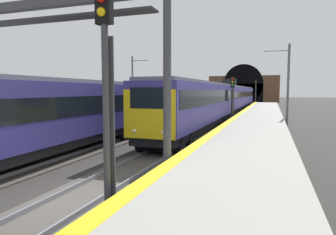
{
  "coord_description": "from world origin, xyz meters",
  "views": [
    {
      "loc": [
        -7.34,
        -5.47,
        3.35
      ],
      "look_at": [
        10.73,
        0.76,
        1.64
      ],
      "focal_mm": 32.19,
      "sensor_mm": 36.0,
      "label": 1
    }
  ],
  "objects_px": {
    "train_main_approaching": "(229,98)",
    "railway_signal_mid": "(232,96)",
    "catenary_mast_near": "(133,86)",
    "overhead_signal_gantry": "(62,41)",
    "railway_signal_near": "(106,94)",
    "railway_signal_far": "(256,90)",
    "catenary_mast_far": "(288,84)",
    "train_adjacent_platform": "(173,101)"
  },
  "relations": [
    {
      "from": "railway_signal_far",
      "to": "train_main_approaching",
      "type": "bearing_deg",
      "value": -3.05
    },
    {
      "from": "railway_signal_mid",
      "to": "railway_signal_near",
      "type": "bearing_deg",
      "value": 0.0
    },
    {
      "from": "railway_signal_mid",
      "to": "catenary_mast_near",
      "type": "relative_size",
      "value": 0.61
    },
    {
      "from": "railway_signal_near",
      "to": "overhead_signal_gantry",
      "type": "height_order",
      "value": "overhead_signal_gantry"
    },
    {
      "from": "railway_signal_mid",
      "to": "catenary_mast_near",
      "type": "bearing_deg",
      "value": -111.73
    },
    {
      "from": "train_main_approaching",
      "to": "railway_signal_far",
      "type": "relative_size",
      "value": 9.35
    },
    {
      "from": "catenary_mast_near",
      "to": "overhead_signal_gantry",
      "type": "bearing_deg",
      "value": -160.15
    },
    {
      "from": "railway_signal_near",
      "to": "train_main_approaching",
      "type": "bearing_deg",
      "value": -177.05
    },
    {
      "from": "train_adjacent_platform",
      "to": "railway_signal_mid",
      "type": "distance_m",
      "value": 6.65
    },
    {
      "from": "overhead_signal_gantry",
      "to": "catenary_mast_near",
      "type": "bearing_deg",
      "value": 19.85
    },
    {
      "from": "railway_signal_far",
      "to": "train_adjacent_platform",
      "type": "bearing_deg",
      "value": -8.53
    },
    {
      "from": "railway_signal_near",
      "to": "catenary_mast_near",
      "type": "xyz_separation_m",
      "value": [
        29.25,
        13.36,
        0.74
      ]
    },
    {
      "from": "train_adjacent_platform",
      "to": "overhead_signal_gantry",
      "type": "xyz_separation_m",
      "value": [
        -21.25,
        -2.37,
        3.04
      ]
    },
    {
      "from": "train_main_approaching",
      "to": "railway_signal_mid",
      "type": "height_order",
      "value": "train_main_approaching"
    },
    {
      "from": "railway_signal_near",
      "to": "catenary_mast_far",
      "type": "distance_m",
      "value": 24.78
    },
    {
      "from": "train_adjacent_platform",
      "to": "catenary_mast_near",
      "type": "relative_size",
      "value": 7.7
    },
    {
      "from": "railway_signal_far",
      "to": "catenary_mast_far",
      "type": "distance_m",
      "value": 44.6
    },
    {
      "from": "train_main_approaching",
      "to": "railway_signal_far",
      "type": "xyz_separation_m",
      "value": [
        33.73,
        -1.8,
        1.26
      ]
    },
    {
      "from": "train_main_approaching",
      "to": "train_adjacent_platform",
      "type": "xyz_separation_m",
      "value": [
        -9.82,
        4.73,
        -0.07
      ]
    },
    {
      "from": "railway_signal_near",
      "to": "catenary_mast_far",
      "type": "xyz_separation_m",
      "value": [
        24.25,
        -5.04,
        0.7
      ]
    },
    {
      "from": "catenary_mast_near",
      "to": "railway_signal_far",
      "type": "bearing_deg",
      "value": -18.77
    },
    {
      "from": "train_main_approaching",
      "to": "catenary_mast_far",
      "type": "xyz_separation_m",
      "value": [
        -10.58,
        -6.83,
        1.64
      ]
    },
    {
      "from": "railway_signal_far",
      "to": "catenary_mast_far",
      "type": "height_order",
      "value": "catenary_mast_far"
    },
    {
      "from": "catenary_mast_far",
      "to": "railway_signal_far",
      "type": "bearing_deg",
      "value": 6.49
    },
    {
      "from": "train_adjacent_platform",
      "to": "railway_signal_mid",
      "type": "bearing_deg",
      "value": -100.89
    },
    {
      "from": "railway_signal_near",
      "to": "railway_signal_far",
      "type": "height_order",
      "value": "railway_signal_far"
    },
    {
      "from": "railway_signal_mid",
      "to": "catenary_mast_far",
      "type": "height_order",
      "value": "catenary_mast_far"
    },
    {
      "from": "train_adjacent_platform",
      "to": "railway_signal_far",
      "type": "distance_m",
      "value": 44.05
    },
    {
      "from": "train_main_approaching",
      "to": "train_adjacent_platform",
      "type": "distance_m",
      "value": 10.9
    },
    {
      "from": "catenary_mast_near",
      "to": "railway_signal_mid",
      "type": "bearing_deg",
      "value": -111.73
    },
    {
      "from": "train_adjacent_platform",
      "to": "catenary_mast_far",
      "type": "relative_size",
      "value": 7.79
    },
    {
      "from": "railway_signal_mid",
      "to": "catenary_mast_near",
      "type": "xyz_separation_m",
      "value": [
        5.33,
        13.36,
        1.13
      ]
    },
    {
      "from": "train_main_approaching",
      "to": "catenary_mast_far",
      "type": "relative_size",
      "value": 7.29
    },
    {
      "from": "overhead_signal_gantry",
      "to": "railway_signal_mid",
      "type": "bearing_deg",
      "value": -11.67
    },
    {
      "from": "railway_signal_far",
      "to": "overhead_signal_gantry",
      "type": "relative_size",
      "value": 0.66
    },
    {
      "from": "train_main_approaching",
      "to": "overhead_signal_gantry",
      "type": "relative_size",
      "value": 6.21
    },
    {
      "from": "train_adjacent_platform",
      "to": "catenary_mast_far",
      "type": "distance_m",
      "value": 11.72
    },
    {
      "from": "train_main_approaching",
      "to": "railway_signal_mid",
      "type": "bearing_deg",
      "value": 9.96
    },
    {
      "from": "train_main_approaching",
      "to": "railway_signal_mid",
      "type": "xyz_separation_m",
      "value": [
        -10.91,
        -1.8,
        0.55
      ]
    },
    {
      "from": "train_adjacent_platform",
      "to": "catenary_mast_near",
      "type": "xyz_separation_m",
      "value": [
        4.23,
        6.83,
        1.75
      ]
    },
    {
      "from": "railway_signal_far",
      "to": "railway_signal_mid",
      "type": "bearing_deg",
      "value": 0.0
    },
    {
      "from": "train_main_approaching",
      "to": "overhead_signal_gantry",
      "type": "xyz_separation_m",
      "value": [
        -31.07,
        2.37,
        2.97
      ]
    }
  ]
}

